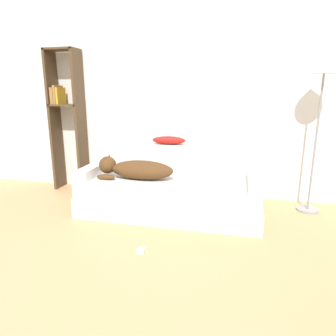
# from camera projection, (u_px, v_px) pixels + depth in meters

# --- Properties ---
(ground_plane) EXTENTS (20.00, 20.00, 0.00)m
(ground_plane) POSITION_uv_depth(u_px,v_px,m) (63.00, 327.00, 1.72)
(ground_plane) COLOR tan
(wall_back) EXTENTS (7.84, 0.06, 2.70)m
(wall_back) POSITION_uv_depth(u_px,v_px,m) (167.00, 90.00, 3.81)
(wall_back) COLOR white
(wall_back) RESTS_ON ground_plane
(couch) EXTENTS (1.96, 0.86, 0.39)m
(couch) POSITION_uv_depth(u_px,v_px,m) (170.00, 196.00, 3.35)
(couch) COLOR silver
(couch) RESTS_ON ground_plane
(couch_backrest) EXTENTS (1.92, 0.15, 0.33)m
(couch_backrest) POSITION_uv_depth(u_px,v_px,m) (177.00, 158.00, 3.61)
(couch_backrest) COLOR silver
(couch_backrest) RESTS_ON couch
(couch_arm_left) EXTENTS (0.15, 0.67, 0.11)m
(couch_arm_left) POSITION_uv_depth(u_px,v_px,m) (94.00, 170.00, 3.49)
(couch_arm_left) COLOR silver
(couch_arm_left) RESTS_ON couch
(couch_arm_right) EXTENTS (0.15, 0.67, 0.11)m
(couch_arm_right) POSITION_uv_depth(u_px,v_px,m) (255.00, 180.00, 3.08)
(couch_arm_right) COLOR silver
(couch_arm_right) RESTS_ON couch
(dog) EXTENTS (0.86, 0.30, 0.25)m
(dog) POSITION_uv_depth(u_px,v_px,m) (136.00, 169.00, 3.30)
(dog) COLOR #513319
(dog) RESTS_ON couch
(laptop) EXTENTS (0.33, 0.26, 0.02)m
(laptop) POSITION_uv_depth(u_px,v_px,m) (198.00, 181.00, 3.20)
(laptop) COLOR silver
(laptop) RESTS_ON couch
(throw_pillow) EXTENTS (0.40, 0.17, 0.09)m
(throw_pillow) POSITION_uv_depth(u_px,v_px,m) (169.00, 140.00, 3.56)
(throw_pillow) COLOR red
(throw_pillow) RESTS_ON couch_backrest
(bookshelf) EXTENTS (0.42, 0.26, 1.87)m
(bookshelf) POSITION_uv_depth(u_px,v_px,m) (66.00, 114.00, 4.02)
(bookshelf) COLOR #4C3823
(bookshelf) RESTS_ON ground_plane
(floor_lamp) EXTENTS (0.30, 0.30, 1.74)m
(floor_lamp) POSITION_uv_depth(u_px,v_px,m) (324.00, 76.00, 3.08)
(floor_lamp) COLOR gray
(floor_lamp) RESTS_ON ground_plane
(power_adapter) EXTENTS (0.06, 0.06, 0.03)m
(power_adapter) POSITION_uv_depth(u_px,v_px,m) (141.00, 250.00, 2.54)
(power_adapter) COLOR white
(power_adapter) RESTS_ON ground_plane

